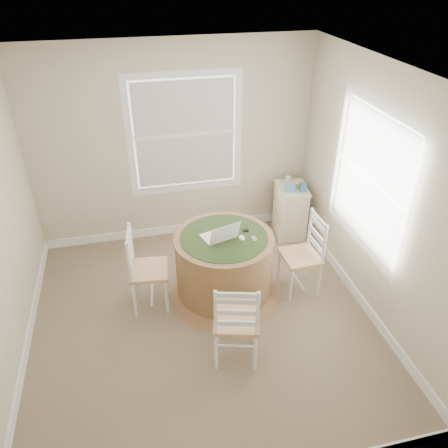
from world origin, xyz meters
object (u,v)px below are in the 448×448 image
object	(u,v)px
laptop	(220,235)
corner_chest	(290,210)
chair_near	(236,320)
chair_right	(300,256)
round_table	(224,263)
chair_left	(149,270)

from	to	relation	value
laptop	corner_chest	world-z (taller)	laptop
chair_near	chair_right	size ratio (longest dim) A/B	1.00
round_table	chair_near	distance (m)	0.93
chair_near	chair_right	distance (m)	1.25
chair_left	laptop	xyz separation A→B (m)	(0.78, -0.02, 0.34)
chair_right	laptop	bearing A→B (deg)	-99.25
round_table	chair_near	xyz separation A→B (m)	(-0.10, -0.93, 0.05)
laptop	chair_right	bearing A→B (deg)	156.25
chair_right	chair_left	bearing A→B (deg)	-96.71
chair_near	chair_left	bearing A→B (deg)	-37.04
round_table	chair_left	distance (m)	0.83
chair_near	corner_chest	xyz separation A→B (m)	(1.28, 1.98, -0.12)
chair_left	corner_chest	distance (m)	2.26
chair_right	laptop	xyz separation A→B (m)	(-0.91, 0.12, 0.34)
round_table	chair_left	world-z (taller)	chair_left
chair_left	laptop	world-z (taller)	laptop
round_table	chair_right	distance (m)	0.87
round_table	corner_chest	distance (m)	1.58
laptop	chair_near	bearing A→B (deg)	70.31
chair_left	corner_chest	bearing A→B (deg)	-56.78
chair_left	laptop	bearing A→B (deg)	-85.71
laptop	round_table	bearing A→B (deg)	171.73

